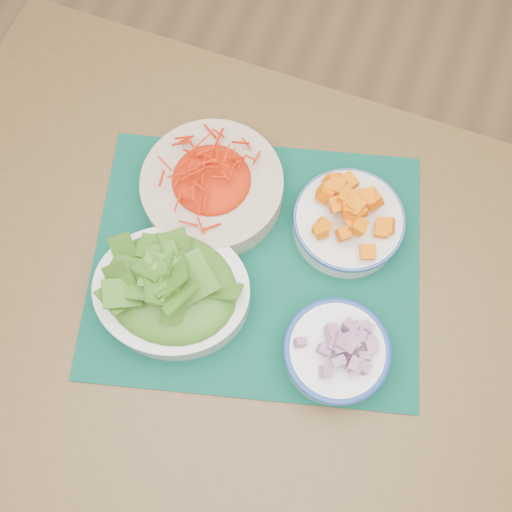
{
  "coord_description": "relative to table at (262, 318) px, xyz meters",
  "views": [
    {
      "loc": [
        0.12,
        -0.01,
        1.62
      ],
      "look_at": [
        0.01,
        0.27,
        0.78
      ],
      "focal_mm": 40.0,
      "sensor_mm": 36.0,
      "label": 1
    }
  ],
  "objects": [
    {
      "name": "ground",
      "position": [
        -0.05,
        -0.21,
        -0.66
      ],
      "size": [
        4.0,
        4.0,
        0.0
      ],
      "primitive_type": "plane",
      "color": "#9C734B",
      "rests_on": "ground"
    },
    {
      "name": "table",
      "position": [
        0.0,
        0.0,
        0.0
      ],
      "size": [
        1.26,
        0.84,
        0.75
      ],
      "rotation": [
        0.0,
        0.0,
        -0.0
      ],
      "color": "brown",
      "rests_on": "ground"
    },
    {
      "name": "placemat",
      "position": [
        -0.03,
        0.06,
        0.09
      ],
      "size": [
        0.61,
        0.55,
        0.0
      ],
      "primitive_type": "cube",
      "rotation": [
        0.0,
        0.0,
        0.26
      ],
      "color": "#033126",
      "rests_on": "table"
    },
    {
      "name": "carrot_bowl",
      "position": [
        -0.14,
        0.15,
        0.14
      ],
      "size": [
        0.27,
        0.27,
        0.09
      ],
      "rotation": [
        0.0,
        0.0,
        0.2
      ],
      "color": "#C7AF94",
      "rests_on": "placemat"
    },
    {
      "name": "squash_bowl",
      "position": [
        0.08,
        0.17,
        0.14
      ],
      "size": [
        0.22,
        0.22,
        0.09
      ],
      "rotation": [
        0.0,
        0.0,
        -0.33
      ],
      "color": "white",
      "rests_on": "placemat"
    },
    {
      "name": "lettuce_bowl",
      "position": [
        -0.13,
        -0.04,
        0.15
      ],
      "size": [
        0.28,
        0.25,
        0.11
      ],
      "rotation": [
        0.0,
        0.0,
        0.23
      ],
      "color": "silver",
      "rests_on": "placemat"
    },
    {
      "name": "onion_bowl",
      "position": [
        0.13,
        -0.04,
        0.14
      ],
      "size": [
        0.18,
        0.18,
        0.08
      ],
      "rotation": [
        0.0,
        0.0,
        0.22
      ],
      "color": "white",
      "rests_on": "placemat"
    }
  ]
}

